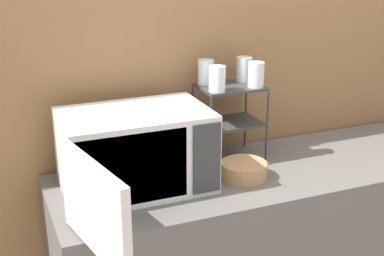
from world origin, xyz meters
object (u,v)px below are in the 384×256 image
(glass_front_left, at_px, (217,79))
(glass_front_right, at_px, (256,75))
(microwave, at_px, (134,153))
(glass_back_left, at_px, (206,72))
(glass_back_right, at_px, (244,69))
(bowl, at_px, (244,171))
(dish_rack, at_px, (230,107))

(glass_front_left, bearing_deg, glass_front_right, 1.04)
(microwave, distance_m, glass_back_left, 0.50)
(glass_back_left, bearing_deg, glass_front_left, -91.29)
(glass_back_right, height_order, bowl, glass_back_right)
(microwave, height_order, glass_back_right, glass_back_right)
(glass_front_left, relative_size, glass_back_left, 1.00)
(bowl, bearing_deg, glass_back_left, 101.23)
(glass_front_right, bearing_deg, glass_back_left, 146.68)
(microwave, distance_m, glass_front_right, 0.62)
(microwave, relative_size, glass_front_right, 7.51)
(microwave, height_order, glass_front_left, glass_front_left)
(microwave, relative_size, glass_front_left, 7.51)
(glass_front_right, bearing_deg, dish_rack, 148.09)
(glass_back_right, relative_size, bowl, 0.56)
(microwave, xyz_separation_m, glass_back_left, (0.39, 0.21, 0.23))
(glass_front_left, distance_m, glass_front_right, 0.18)
(microwave, xyz_separation_m, bowl, (0.45, -0.06, -0.12))
(glass_back_right, height_order, glass_back_left, same)
(dish_rack, xyz_separation_m, glass_back_left, (-0.09, 0.06, 0.15))
(glass_front_left, relative_size, bowl, 0.56)
(microwave, xyz_separation_m, dish_rack, (0.48, 0.15, 0.08))
(glass_front_right, relative_size, glass_back_left, 1.00)
(glass_front_left, distance_m, bowl, 0.39)
(glass_front_left, xyz_separation_m, glass_back_left, (0.00, 0.12, 0.00))
(glass_front_left, bearing_deg, bowl, -69.36)
(glass_back_right, distance_m, glass_front_right, 0.11)
(dish_rack, height_order, glass_back_left, glass_back_left)
(bowl, bearing_deg, glass_back_right, 64.34)
(dish_rack, relative_size, glass_front_right, 3.17)
(glass_front_left, distance_m, glass_back_right, 0.21)
(glass_front_left, xyz_separation_m, bowl, (0.06, -0.15, -0.36))
(glass_front_right, relative_size, bowl, 0.56)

